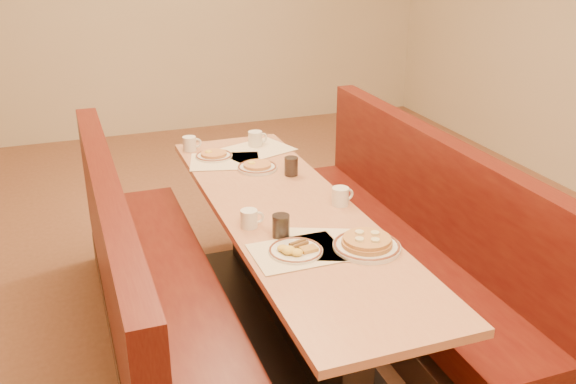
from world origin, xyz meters
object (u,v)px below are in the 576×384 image
object	(u,v)px
pancake_plate	(367,244)
coffee_mug_c	(256,139)
booth_left	(152,300)
coffee_mug_d	(190,143)
coffee_mug_b	(250,218)
soda_tumbler_mid	(291,166)
booth_right	(407,253)
coffee_mug_a	(341,196)
eggs_plate	(295,250)
diner_table	(288,273)
soda_tumbler_near	(281,226)

from	to	relation	value
pancake_plate	coffee_mug_c	size ratio (longest dim) A/B	2.33
booth_left	coffee_mug_d	bearing A→B (deg)	67.48
booth_left	coffee_mug_b	bearing A→B (deg)	-14.28
pancake_plate	soda_tumbler_mid	distance (m)	0.99
coffee_mug_d	soda_tumbler_mid	size ratio (longest dim) A/B	1.12
booth_right	coffee_mug_d	world-z (taller)	booth_right
coffee_mug_d	soda_tumbler_mid	distance (m)	0.79
coffee_mug_b	coffee_mug_c	size ratio (longest dim) A/B	0.89
booth_right	coffee_mug_a	world-z (taller)	booth_right
soda_tumbler_mid	booth_left	bearing A→B (deg)	-153.47
coffee_mug_d	eggs_plate	bearing A→B (deg)	-80.01
diner_table	soda_tumbler_near	bearing A→B (deg)	-116.25
eggs_plate	coffee_mug_b	size ratio (longest dim) A/B	2.08
diner_table	pancake_plate	bearing A→B (deg)	-70.22
booth_left	eggs_plate	bearing A→B (deg)	-37.09
coffee_mug_b	soda_tumbler_near	distance (m)	0.19
eggs_plate	soda_tumbler_mid	xyz separation A→B (m)	(0.32, 0.91, 0.04)
booth_left	booth_right	distance (m)	1.46
coffee_mug_b	soda_tumbler_mid	distance (m)	0.73
coffee_mug_a	coffee_mug_b	xyz separation A→B (m)	(-0.53, -0.09, -0.00)
coffee_mug_d	pancake_plate	bearing A→B (deg)	-69.36
coffee_mug_b	coffee_mug_d	world-z (taller)	coffee_mug_d
booth_right	pancake_plate	distance (m)	0.86
booth_right	coffee_mug_d	size ratio (longest dim) A/B	20.32
diner_table	soda_tumbler_mid	size ratio (longest dim) A/B	22.70
coffee_mug_a	coffee_mug_c	distance (m)	1.08
diner_table	booth_right	world-z (taller)	booth_right
eggs_plate	coffee_mug_b	bearing A→B (deg)	108.83
booth_left	coffee_mug_c	size ratio (longest dim) A/B	18.78
coffee_mug_c	diner_table	bearing A→B (deg)	-102.03
booth_left	soda_tumbler_near	xyz separation A→B (m)	(0.59, -0.28, 0.44)
soda_tumbler_near	booth_left	bearing A→B (deg)	154.85
pancake_plate	eggs_plate	distance (m)	0.33
coffee_mug_b	coffee_mug_d	xyz separation A→B (m)	(-0.03, 1.22, 0.00)
eggs_plate	soda_tumbler_near	size ratio (longest dim) A/B	2.17
coffee_mug_a	coffee_mug_c	world-z (taller)	coffee_mug_c
soda_tumbler_near	booth_right	bearing A→B (deg)	17.79
booth_right	coffee_mug_a	bearing A→B (deg)	-175.95
soda_tumbler_near	coffee_mug_a	bearing A→B (deg)	30.43
booth_left	coffee_mug_b	world-z (taller)	booth_left
booth_right	coffee_mug_b	world-z (taller)	booth_right
diner_table	coffee_mug_b	distance (m)	0.50
booth_left	soda_tumbler_mid	world-z (taller)	booth_left
pancake_plate	coffee_mug_a	bearing A→B (deg)	79.15
coffee_mug_d	soda_tumbler_mid	xyz separation A→B (m)	(0.46, -0.64, 0.01)
diner_table	soda_tumbler_mid	distance (m)	0.66
pancake_plate	coffee_mug_a	xyz separation A→B (m)	(0.09, 0.49, 0.03)
coffee_mug_c	soda_tumbler_mid	size ratio (longest dim) A/B	1.21
pancake_plate	eggs_plate	size ratio (longest dim) A/B	1.26
diner_table	soda_tumbler_mid	bearing A→B (deg)	67.76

